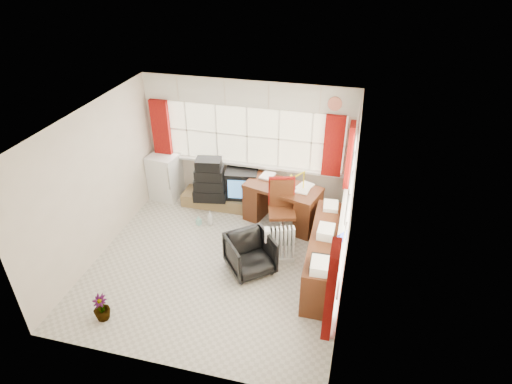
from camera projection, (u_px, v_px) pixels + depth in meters
The scene contains 20 objects.
ground at pixel (217, 264), 7.06m from camera, with size 4.00×4.00×0.00m, color beige.
room_walls at pixel (212, 186), 6.29m from camera, with size 4.00×4.00×4.00m.
window_back at pixel (247, 161), 8.19m from camera, with size 3.70×0.12×3.60m.
window_right at pixel (342, 235), 6.17m from camera, with size 0.12×3.70×3.60m.
curtains at pixel (286, 167), 6.89m from camera, with size 3.83×3.83×1.15m.
overhead_cabinets at pixel (292, 120), 6.51m from camera, with size 3.98×3.98×0.48m.
desk at pixel (282, 203), 7.87m from camera, with size 1.49×1.02×0.81m.
desk_lamp at pixel (304, 176), 7.47m from camera, with size 0.14×0.12×0.38m.
task_chair at pixel (281, 206), 7.47m from camera, with size 0.57×0.59×1.12m.
office_chair at pixel (250, 254), 6.79m from camera, with size 0.68×0.70×0.64m, color black.
radiator at pixel (281, 248), 7.00m from camera, with size 0.47×0.32×0.66m.
credenza at pixel (325, 254), 6.67m from camera, with size 0.50×2.00×0.85m.
file_tray at pixel (320, 264), 5.84m from camera, with size 0.27×0.35×0.12m, color black.
tv_bench at pixel (218, 200), 8.54m from camera, with size 1.40×0.50×0.25m, color olive.
crt_tv at pixel (242, 182), 8.33m from camera, with size 0.68×0.65×0.56m.
hifi_stack at pixel (210, 181), 8.15m from camera, with size 0.68×0.50×0.86m.
mini_fridge at pixel (166, 176), 8.66m from camera, with size 0.62×0.63×0.94m.
spray_bottle_a at pixel (210, 218), 7.95m from camera, with size 0.11×0.11×0.29m, color silver.
spray_bottle_b at pixel (199, 221), 7.97m from camera, with size 0.08×0.08×0.18m, color #90D7C6.
flower_vase at pixel (101, 308), 5.96m from camera, with size 0.23×0.23×0.41m, color black.
Camera 1 is at (1.93, -5.11, 4.68)m, focal length 30.00 mm.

